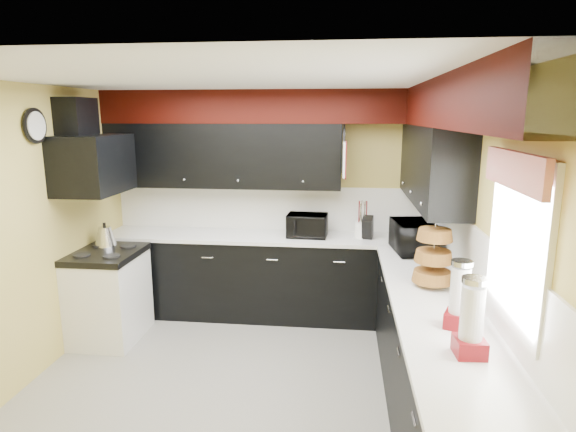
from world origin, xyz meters
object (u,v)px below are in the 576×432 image
object	(u,v)px
knife_block	(368,228)
microwave	(414,237)
utensil_crock	(362,230)
kettle	(105,236)
toaster_oven	(307,226)

from	to	relation	value
knife_block	microwave	bearing A→B (deg)	-37.53
microwave	utensil_crock	world-z (taller)	microwave
utensil_crock	microwave	bearing A→B (deg)	-46.95
microwave	knife_block	bearing A→B (deg)	34.03
kettle	toaster_oven	bearing A→B (deg)	14.29
knife_block	kettle	xyz separation A→B (m)	(-2.70, -0.51, -0.04)
toaster_oven	kettle	xyz separation A→B (m)	(-2.05, -0.52, -0.05)
toaster_oven	utensil_crock	bearing A→B (deg)	5.97
utensil_crock	knife_block	xyz separation A→B (m)	(0.06, -0.04, 0.03)
toaster_oven	knife_block	size ratio (longest dim) A/B	1.81
toaster_oven	microwave	xyz separation A→B (m)	(1.07, -0.48, 0.02)
microwave	utensil_crock	xyz separation A→B (m)	(-0.47, 0.50, -0.06)
utensil_crock	kettle	bearing A→B (deg)	-168.28
microwave	utensil_crock	distance (m)	0.69
microwave	knife_block	distance (m)	0.62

